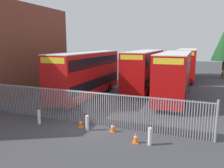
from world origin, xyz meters
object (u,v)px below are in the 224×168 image
double_decker_bus_behind_fence_left (144,68)px  bollard_near_right (150,136)px  bollard_center_front (87,123)px  traffic_cone_by_gate (80,123)px  double_decker_bus_far_back (187,63)px  traffic_cone_mid_forecourt (113,127)px  traffic_cone_near_kerb (136,138)px  double_decker_bus_near_gate (87,73)px  bollard_near_left (39,117)px  double_decker_bus_behind_fence_right (175,74)px

double_decker_bus_behind_fence_left → bollard_near_right: bearing=-75.7°
bollard_center_front → traffic_cone_by_gate: 0.73m
bollard_center_front → bollard_near_right: bearing=-8.0°
double_decker_bus_far_back → traffic_cone_by_gate: bearing=-102.9°
traffic_cone_mid_forecourt → traffic_cone_near_kerb: (1.69, -0.97, 0.00)m
double_decker_bus_near_gate → bollard_center_front: size_ratio=11.38×
traffic_cone_mid_forecourt → traffic_cone_near_kerb: 1.95m
double_decker_bus_far_back → traffic_cone_mid_forecourt: double_decker_bus_far_back is taller
bollard_center_front → bollard_near_left: bearing=-177.9°
double_decker_bus_behind_fence_left → bollard_center_front: (-0.39, -13.47, -1.95)m
bollard_near_right → double_decker_bus_behind_fence_left: bearing=104.3°
bollard_near_left → traffic_cone_by_gate: bollard_near_left is taller
bollard_near_left → bollard_near_right: bearing=-3.3°
double_decker_bus_far_back → bollard_near_left: 24.33m
double_decker_bus_behind_fence_left → traffic_cone_mid_forecourt: 13.32m
double_decker_bus_behind_fence_right → bollard_center_front: bearing=-112.1°
double_decker_bus_behind_fence_right → bollard_near_right: bearing=-90.6°
traffic_cone_by_gate → traffic_cone_near_kerb: bearing=-13.2°
double_decker_bus_near_gate → traffic_cone_mid_forecourt: 9.46m
bollard_near_left → traffic_cone_by_gate: (2.86, 0.43, -0.19)m
double_decker_bus_behind_fence_right → traffic_cone_by_gate: (-4.71, -9.75, -2.13)m
traffic_cone_by_gate → traffic_cone_mid_forecourt: bearing=1.8°
traffic_cone_by_gate → double_decker_bus_far_back: bearing=77.1°
traffic_cone_near_kerb → traffic_cone_mid_forecourt: bearing=150.1°
bollard_center_front → traffic_cone_mid_forecourt: bearing=13.6°
double_decker_bus_behind_fence_right → bollard_near_left: 12.84m
bollard_center_front → traffic_cone_near_kerb: (3.21, -0.60, -0.19)m
double_decker_bus_far_back → bollard_near_left: bearing=-109.3°
bollard_near_right → traffic_cone_near_kerb: (-0.75, -0.04, -0.19)m
bollard_near_right → traffic_cone_by_gate: size_ratio=1.61×
bollard_near_left → traffic_cone_by_gate: size_ratio=1.61×
double_decker_bus_far_back → traffic_cone_mid_forecourt: size_ratio=18.32×
double_decker_bus_behind_fence_left → traffic_cone_by_gate: bearing=-94.4°
double_decker_bus_behind_fence_right → bollard_near_right: 10.79m
double_decker_bus_behind_fence_left → bollard_near_left: size_ratio=11.38×
double_decker_bus_behind_fence_left → bollard_near_left: bearing=-106.0°
traffic_cone_by_gate → traffic_cone_near_kerb: size_ratio=1.00×
double_decker_bus_far_back → bollard_near_left: (-8.02, -22.88, -1.95)m
bollard_near_left → bollard_center_front: bearing=2.1°
double_decker_bus_far_back → bollard_near_right: bearing=-91.4°
bollard_near_right → traffic_cone_by_gate: bollard_near_right is taller
bollard_near_left → traffic_cone_near_kerb: 6.72m
double_decker_bus_behind_fence_right → bollard_near_right: (-0.11, -10.61, -1.95)m
double_decker_bus_near_gate → traffic_cone_by_gate: double_decker_bus_near_gate is taller
double_decker_bus_far_back → bollard_center_front: 23.28m
bollard_near_left → bollard_center_front: same height
bollard_near_left → traffic_cone_mid_forecourt: bearing=5.7°
bollard_near_left → double_decker_bus_near_gate: bearing=94.0°
double_decker_bus_far_back → bollard_center_front: size_ratio=11.38×
double_decker_bus_near_gate → double_decker_bus_behind_fence_right: size_ratio=1.00×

